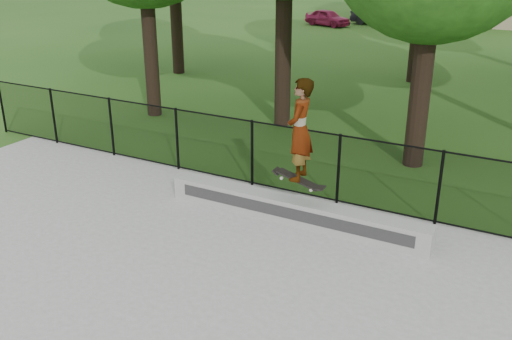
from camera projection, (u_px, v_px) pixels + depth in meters
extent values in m
plane|color=#224F16|center=(48.00, 336.00, 7.91)|extent=(100.00, 100.00, 0.00)
cube|color=gray|center=(48.00, 334.00, 7.89)|extent=(14.00, 12.00, 0.06)
cube|color=#A4A49F|center=(293.00, 210.00, 10.95)|extent=(5.30, 0.40, 0.46)
imported|color=maroon|center=(327.00, 18.00, 37.17)|extent=(3.33, 2.14, 1.06)
imported|color=black|center=(380.00, 16.00, 37.51)|extent=(3.40, 1.36, 1.23)
imported|color=#9B9DAF|center=(451.00, 17.00, 37.20)|extent=(4.04, 3.01, 1.17)
cube|color=black|center=(298.00, 179.00, 10.54)|extent=(0.82, 0.23, 0.25)
imported|color=#A0AAD3|center=(300.00, 130.00, 10.19)|extent=(0.54, 0.74, 1.88)
cylinder|color=black|center=(2.00, 106.00, 15.96)|extent=(0.06, 0.06, 1.50)
cylinder|color=black|center=(54.00, 116.00, 15.07)|extent=(0.06, 0.06, 1.50)
cylinder|color=black|center=(111.00, 127.00, 14.19)|extent=(0.06, 0.06, 1.50)
cylinder|color=black|center=(177.00, 139.00, 13.31)|extent=(0.06, 0.06, 1.50)
cylinder|color=black|center=(252.00, 153.00, 12.42)|extent=(0.06, 0.06, 1.50)
cylinder|color=black|center=(338.00, 169.00, 11.54)|extent=(0.06, 0.06, 1.50)
cylinder|color=black|center=(439.00, 188.00, 10.66)|extent=(0.06, 0.06, 1.50)
cylinder|color=black|center=(252.00, 121.00, 12.16)|extent=(16.00, 0.04, 0.04)
cylinder|color=black|center=(252.00, 182.00, 12.68)|extent=(16.00, 0.04, 0.04)
cube|color=black|center=(252.00, 153.00, 12.42)|extent=(16.00, 0.01, 1.50)
cylinder|color=black|center=(150.00, 44.00, 17.27)|extent=(0.44, 0.44, 4.46)
cylinder|color=black|center=(283.00, 41.00, 16.23)|extent=(0.44, 0.44, 4.91)
cylinder|color=black|center=(421.00, 84.00, 13.27)|extent=(0.44, 0.44, 4.03)
cylinder|color=black|center=(176.00, 17.00, 23.07)|extent=(0.44, 0.44, 4.56)
cylinder|color=black|center=(418.00, 12.00, 21.40)|extent=(0.44, 0.44, 5.30)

